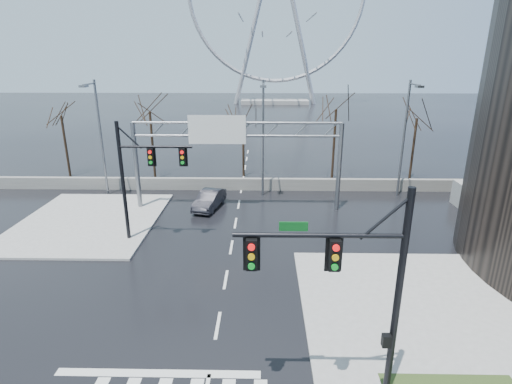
{
  "coord_description": "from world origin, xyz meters",
  "views": [
    {
      "loc": [
        2.06,
        -15.4,
        11.64
      ],
      "look_at": [
        1.62,
        7.39,
        4.0
      ],
      "focal_mm": 28.0,
      "sensor_mm": 36.0,
      "label": 1
    }
  ],
  "objects_px": {
    "signal_mast_far": "(139,171)",
    "sign_gantry": "(232,146)",
    "signal_mast_near": "(358,279)",
    "car": "(209,200)"
  },
  "relations": [
    {
      "from": "signal_mast_far",
      "to": "car",
      "type": "relative_size",
      "value": 1.83
    },
    {
      "from": "sign_gantry",
      "to": "signal_mast_far",
      "type": "bearing_deg",
      "value": -132.47
    },
    {
      "from": "signal_mast_far",
      "to": "car",
      "type": "distance_m",
      "value": 8.24
    },
    {
      "from": "signal_mast_near",
      "to": "car",
      "type": "bearing_deg",
      "value": 111.31
    },
    {
      "from": "sign_gantry",
      "to": "signal_mast_near",
      "type": "bearing_deg",
      "value": -73.81
    },
    {
      "from": "signal_mast_far",
      "to": "signal_mast_near",
      "type": "bearing_deg",
      "value": -49.74
    },
    {
      "from": "signal_mast_far",
      "to": "sign_gantry",
      "type": "relative_size",
      "value": 0.49
    },
    {
      "from": "signal_mast_near",
      "to": "sign_gantry",
      "type": "xyz_separation_m",
      "value": [
        -5.52,
        19.0,
        0.31
      ]
    },
    {
      "from": "signal_mast_near",
      "to": "sign_gantry",
      "type": "bearing_deg",
      "value": 106.19
    },
    {
      "from": "signal_mast_near",
      "to": "car",
      "type": "height_order",
      "value": "signal_mast_near"
    }
  ]
}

